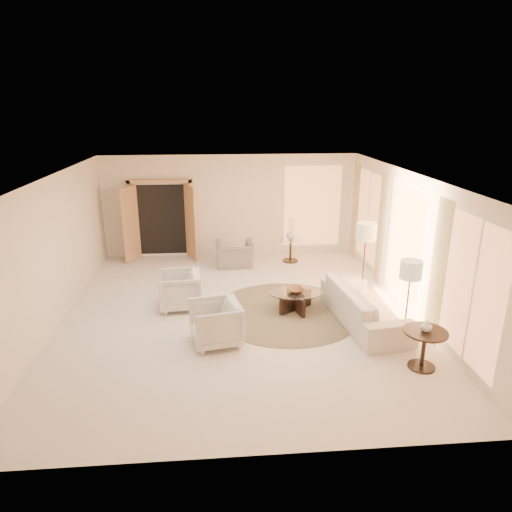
{
  "coord_description": "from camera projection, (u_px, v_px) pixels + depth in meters",
  "views": [
    {
      "loc": [
        -0.36,
        -8.48,
        4.05
      ],
      "look_at": [
        0.4,
        0.4,
        1.1
      ],
      "focal_mm": 32.0,
      "sensor_mm": 36.0,
      "label": 1
    }
  ],
  "objects": [
    {
      "name": "room",
      "position": [
        237.0,
        248.0,
        8.89
      ],
      "size": [
        7.04,
        8.04,
        2.83
      ],
      "color": "white",
      "rests_on": "ground"
    },
    {
      "name": "windows_right",
      "position": [
        406.0,
        245.0,
        9.28
      ],
      "size": [
        0.1,
        6.4,
        2.4
      ],
      "primitive_type": null,
      "color": "#F7A563",
      "rests_on": "room"
    },
    {
      "name": "window_back_corner",
      "position": [
        312.0,
        206.0,
        12.82
      ],
      "size": [
        1.7,
        0.1,
        2.4
      ],
      "primitive_type": null,
      "color": "#F7A563",
      "rests_on": "room"
    },
    {
      "name": "curtains_right",
      "position": [
        388.0,
        235.0,
        10.14
      ],
      "size": [
        0.06,
        5.2,
        2.6
      ],
      "primitive_type": null,
      "color": "#C6BC8C",
      "rests_on": "room"
    },
    {
      "name": "french_doors",
      "position": [
        162.0,
        220.0,
        12.45
      ],
      "size": [
        1.95,
        0.66,
        2.16
      ],
      "color": "tan",
      "rests_on": "room"
    },
    {
      "name": "area_rug",
      "position": [
        286.0,
        311.0,
        9.42
      ],
      "size": [
        3.97,
        3.97,
        0.01
      ],
      "primitive_type": "cylinder",
      "rotation": [
        0.0,
        0.0,
        -0.37
      ],
      "color": "#433826",
      "rests_on": "room"
    },
    {
      "name": "sofa",
      "position": [
        365.0,
        305.0,
        8.85
      ],
      "size": [
        1.22,
        2.55,
        0.72
      ],
      "primitive_type": "imported",
      "rotation": [
        0.0,
        0.0,
        1.68
      ],
      "color": "silver",
      "rests_on": "room"
    },
    {
      "name": "armchair_left",
      "position": [
        180.0,
        288.0,
        9.49
      ],
      "size": [
        0.85,
        0.89,
        0.86
      ],
      "primitive_type": "imported",
      "rotation": [
        0.0,
        0.0,
        -1.49
      ],
      "color": "silver",
      "rests_on": "room"
    },
    {
      "name": "armchair_right",
      "position": [
        216.0,
        321.0,
        8.05
      ],
      "size": [
        0.93,
        0.97,
        0.86
      ],
      "primitive_type": "imported",
      "rotation": [
        0.0,
        0.0,
        -1.37
      ],
      "color": "silver",
      "rests_on": "room"
    },
    {
      "name": "accent_chair",
      "position": [
        234.0,
        250.0,
        11.98
      ],
      "size": [
        0.99,
        0.67,
        0.85
      ],
      "primitive_type": "imported",
      "rotation": [
        0.0,
        0.0,
        3.18
      ],
      "color": "gray",
      "rests_on": "room"
    },
    {
      "name": "coffee_table",
      "position": [
        296.0,
        299.0,
        9.4
      ],
      "size": [
        1.45,
        1.45,
        0.41
      ],
      "rotation": [
        0.0,
        0.0,
        -0.37
      ],
      "color": "black",
      "rests_on": "room"
    },
    {
      "name": "end_table",
      "position": [
        424.0,
        343.0,
        7.27
      ],
      "size": [
        0.7,
        0.7,
        0.66
      ],
      "rotation": [
        0.0,
        0.0,
        0.08
      ],
      "color": "black",
      "rests_on": "room"
    },
    {
      "name": "side_table",
      "position": [
        291.0,
        248.0,
        12.35
      ],
      "size": [
        0.54,
        0.54,
        0.63
      ],
      "rotation": [
        0.0,
        0.0,
        -0.35
      ],
      "color": "#2C2416",
      "rests_on": "room"
    },
    {
      "name": "floor_lamp_near",
      "position": [
        366.0,
        235.0,
        9.49
      ],
      "size": [
        0.42,
        0.42,
        1.74
      ],
      "rotation": [
        0.0,
        0.0,
        0.33
      ],
      "color": "#2C2416",
      "rests_on": "room"
    },
    {
      "name": "floor_lamp_far",
      "position": [
        411.0,
        274.0,
        7.79
      ],
      "size": [
        0.38,
        0.38,
        1.55
      ],
      "rotation": [
        0.0,
        0.0,
        -0.41
      ],
      "color": "#2C2416",
      "rests_on": "room"
    },
    {
      "name": "bowl",
      "position": [
        296.0,
        290.0,
        9.34
      ],
      "size": [
        0.42,
        0.42,
        0.08
      ],
      "primitive_type": "imported",
      "rotation": [
        0.0,
        0.0,
        0.34
      ],
      "color": "brown",
      "rests_on": "coffee_table"
    },
    {
      "name": "end_vase",
      "position": [
        426.0,
        326.0,
        7.18
      ],
      "size": [
        0.21,
        0.21,
        0.19
      ],
      "primitive_type": "imported",
      "rotation": [
        0.0,
        0.0,
        -0.22
      ],
      "color": "silver",
      "rests_on": "end_table"
    },
    {
      "name": "side_vase",
      "position": [
        291.0,
        234.0,
        12.23
      ],
      "size": [
        0.3,
        0.3,
        0.27
      ],
      "primitive_type": "imported",
      "rotation": [
        0.0,
        0.0,
        -0.17
      ],
      "color": "silver",
      "rests_on": "side_table"
    }
  ]
}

